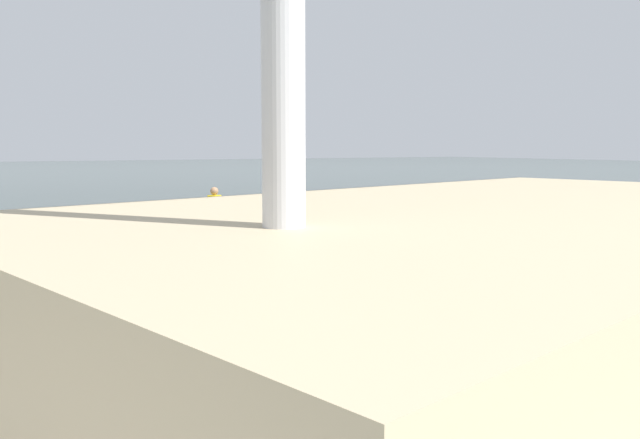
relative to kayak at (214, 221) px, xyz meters
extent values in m
plane|color=#384742|center=(1.47, 0.57, -0.14)|extent=(160.00, 160.00, 0.00)
ellipsoid|color=#1959A5|center=(0.00, 0.00, 0.00)|extent=(4.28, 0.88, 0.28)
torus|color=black|center=(-0.17, 0.01, 0.12)|extent=(0.61, 0.61, 0.04)
cylinder|color=black|center=(-1.27, 0.07, 0.13)|extent=(0.18, 0.18, 0.02)
cylinder|color=yellow|center=(-0.03, 0.00, 0.40)|extent=(0.36, 0.36, 0.54)
sphere|color=#936B4C|center=(-0.03, 0.00, 0.78)|extent=(0.21, 0.21, 0.21)
cylinder|color=black|center=(-0.23, 0.01, 0.47)|extent=(0.14, 2.04, 0.03)
ellipsoid|color=red|center=(-0.28, -1.01, 0.47)|extent=(0.06, 0.40, 0.17)
ellipsoid|color=red|center=(-0.17, 1.03, 0.47)|extent=(0.06, 0.40, 0.17)
cylinder|color=#936B4C|center=(-0.12, -0.27, 0.47)|extent=(0.21, 0.28, 0.34)
cylinder|color=#936B4C|center=(-0.09, 0.29, 0.47)|extent=(0.23, 0.27, 0.34)
cube|color=#C6B28C|center=(4.31, 14.25, 1.42)|extent=(4.23, 2.92, 0.62)
camera|label=1|loc=(6.26, 16.13, 1.95)|focal=37.22mm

